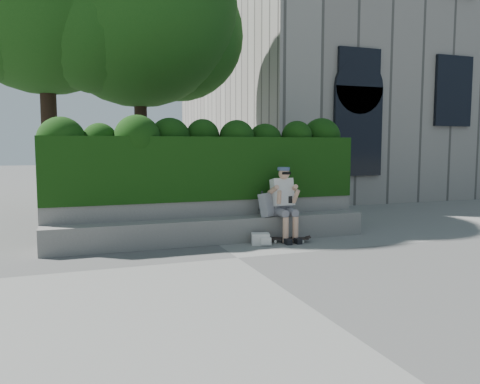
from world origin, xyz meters
name	(u,v)px	position (x,y,z in m)	size (l,w,h in m)	color
ground	(238,258)	(0.00, 0.00, 0.00)	(80.00, 80.00, 0.00)	slate
bench_ledge	(215,231)	(0.00, 1.25, 0.23)	(6.00, 0.45, 0.45)	gray
planter_wall	(208,219)	(0.00, 1.73, 0.38)	(6.00, 0.50, 0.75)	gray
hedge	(204,168)	(0.00, 1.95, 1.35)	(6.00, 1.00, 1.20)	black
building	(349,12)	(9.00, 11.00, 7.50)	(12.00, 12.00, 15.00)	gray
tree_left	(138,7)	(-0.65, 5.97, 5.43)	(5.25, 5.25, 8.06)	black
person	(284,200)	(1.30, 1.07, 0.75)	(0.40, 0.76, 1.38)	slate
skateboard	(289,239)	(1.30, 0.84, 0.06)	(0.74, 0.41, 0.08)	black
backpack_plaid	(267,205)	(1.00, 1.15, 0.67)	(0.30, 0.16, 0.44)	#A7A7AB
backpack_ground	(260,239)	(0.72, 0.81, 0.10)	(0.32, 0.22, 0.21)	silver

